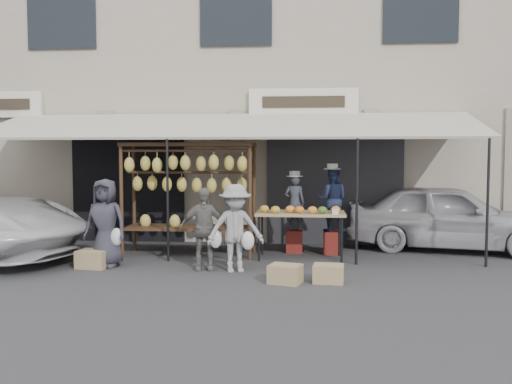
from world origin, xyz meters
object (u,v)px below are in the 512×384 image
produce_table (300,214)px  customer_mid (203,229)px  customer_right (235,228)px  crate_far (93,259)px  crate_near_a (285,274)px  sedan (449,217)px  customer_left (105,223)px  banana_rack (189,177)px  vendor_left (295,203)px  vendor_right (332,199)px  crate_near_b (328,274)px

produce_table → customer_mid: customer_mid is taller
customer_right → crate_far: customer_right is taller
crate_near_a → sedan: bearing=45.6°
customer_mid → customer_left: bearing=168.8°
banana_rack → customer_left: size_ratio=1.65×
sedan → customer_right: bearing=134.3°
crate_near_a → vendor_left: bearing=88.5°
vendor_left → customer_mid: vendor_left is taller
crate_far → sedan: bearing=20.1°
vendor_left → sedan: (3.21, 0.57, -0.32)m
vendor_right → crate_near_b: 2.74m
customer_left → sedan: bearing=26.3°
produce_table → crate_near_a: produce_table is taller
customer_mid → sedan: bearing=18.8°
banana_rack → vendor_right: bearing=8.7°
customer_left → crate_far: size_ratio=2.99×
customer_left → produce_table: bearing=23.9°
vendor_right → customer_mid: vendor_right is taller
produce_table → customer_mid: (-1.67, -1.16, -0.16)m
banana_rack → sedan: (5.29, 1.11, -0.87)m
banana_rack → crate_near_b: banana_rack is taller
customer_left → crate_near_b: (3.93, -0.90, -0.65)m
crate_near_a → crate_near_b: 0.68m
customer_left → crate_near_a: 3.47m
vendor_right → crate_near_a: (-0.83, -2.67, -0.96)m
vendor_left → customer_left: 3.77m
customer_mid → crate_near_a: (1.47, -0.92, -0.57)m
customer_left → customer_right: (2.37, -0.22, -0.04)m
vendor_left → crate_near_a: bearing=86.1°
vendor_right → customer_left: bearing=27.0°
vendor_left → crate_near_b: bearing=100.4°
banana_rack → vendor_right: (2.83, 0.43, -0.46)m
customer_mid → crate_far: (-1.98, -0.04, -0.56)m
customer_right → crate_near_b: customer_right is taller
produce_table → vendor_left: vendor_left is taller
produce_table → customer_left: (-3.45, -1.08, -0.08)m
vendor_left → customer_left: (-3.33, -1.77, -0.24)m
vendor_right → crate_near_a: vendor_right is taller
banana_rack → customer_left: 1.92m
produce_table → crate_near_a: size_ratio=3.49×
vendor_left → customer_mid: size_ratio=0.79×
crate_near_a → crate_far: size_ratio=0.92×
produce_table → customer_right: size_ratio=1.13×
vendor_left → crate_near_a: size_ratio=2.33×
customer_mid → sedan: size_ratio=0.35×
crate_near_b → sedan: (2.61, 3.24, 0.56)m
crate_near_a → crate_far: 3.55m
produce_table → sedan: (3.09, 1.27, -0.17)m
crate_near_b → crate_far: bearing=169.3°
customer_left → crate_near_a: customer_left is taller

